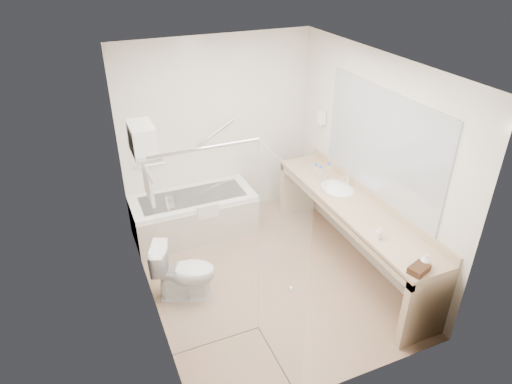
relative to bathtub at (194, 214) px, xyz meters
name	(u,v)px	position (x,y,z in m)	size (l,w,h in m)	color
floor	(266,277)	(0.50, -1.24, -0.28)	(3.20, 3.20, 0.00)	#987A5E
ceiling	(269,64)	(0.50, -1.24, 2.22)	(2.60, 3.20, 0.10)	white
wall_back	(218,131)	(0.50, 0.36, 0.97)	(2.60, 0.10, 2.50)	beige
wall_front	(353,276)	(0.50, -2.84, 0.97)	(2.60, 0.10, 2.50)	beige
wall_left	(143,210)	(-0.80, -1.24, 0.97)	(0.10, 3.20, 2.50)	beige
wall_right	(370,163)	(1.80, -1.24, 0.97)	(0.10, 3.20, 2.50)	beige
bathtub	(194,214)	(0.00, 0.00, 0.00)	(1.60, 0.73, 0.59)	white
grab_bar_short	(150,165)	(-0.45, 0.32, 0.67)	(0.03, 0.03, 0.40)	silver
grab_bar_long	(215,133)	(0.45, 0.32, 0.97)	(0.03, 0.03, 0.60)	silver
shower_enclosure	(244,264)	(-0.13, -2.16, 0.79)	(0.96, 0.91, 2.11)	silver
towel_shelf	(143,145)	(-0.67, -0.89, 1.48)	(0.24, 0.55, 0.81)	silver
vanity_counter	(352,219)	(1.52, -1.39, 0.36)	(0.55, 2.70, 0.95)	tan
sink	(337,190)	(1.55, -0.99, 0.54)	(0.40, 0.52, 0.14)	white
faucet	(348,180)	(1.70, -0.99, 0.65)	(0.03, 0.03, 0.14)	silver
mirror	(381,144)	(1.79, -1.39, 1.27)	(0.02, 2.00, 1.20)	#A4AAB0
hairdryer_unit	(322,118)	(1.75, -0.19, 1.17)	(0.08, 0.10, 0.18)	white
toilet	(184,272)	(-0.45, -1.18, 0.06)	(0.38, 0.68, 0.67)	white
amenity_basket	(419,269)	(1.39, -2.64, 0.61)	(0.20, 0.13, 0.07)	#462519
soap_bottle_a	(378,236)	(1.37, -2.05, 0.60)	(0.06, 0.13, 0.06)	white
soap_bottle_b	(426,262)	(1.50, -2.59, 0.63)	(0.10, 0.13, 0.10)	white
water_bottle_left	(320,174)	(1.44, -0.75, 0.67)	(0.06, 0.06, 0.21)	silver
water_bottle_mid	(329,171)	(1.59, -0.72, 0.67)	(0.06, 0.06, 0.21)	silver
water_bottle_right	(316,172)	(1.43, -0.67, 0.67)	(0.06, 0.06, 0.21)	silver
drinking_glass_near	(323,189)	(1.34, -1.01, 0.62)	(0.07, 0.07, 0.09)	silver
drinking_glass_far	(326,185)	(1.43, -0.93, 0.62)	(0.06, 0.06, 0.08)	silver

